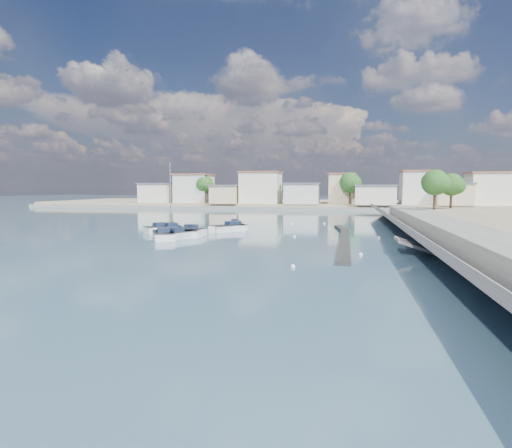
{
  "coord_description": "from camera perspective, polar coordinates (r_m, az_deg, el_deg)",
  "views": [
    {
      "loc": [
        7.04,
        -34.32,
        5.77
      ],
      "look_at": [
        -3.21,
        14.52,
        1.4
      ],
      "focal_mm": 30.0,
      "sensor_mm": 36.0,
      "label": 1
    }
  ],
  "objects": [
    {
      "name": "seawall_walkway",
      "position": [
        48.93,
        25.34,
        -1.19
      ],
      "size": [
        5.0,
        90.0,
        1.8
      ],
      "primitive_type": "cube",
      "color": "slate",
      "rests_on": "ground"
    },
    {
      "name": "mooring_buoys",
      "position": [
        49.72,
        8.84,
        -1.66
      ],
      "size": [
        11.97,
        37.1,
        0.36
      ],
      "color": "white",
      "rests_on": "ground"
    },
    {
      "name": "far_shore_land",
      "position": [
        126.62,
        8.67,
        2.65
      ],
      "size": [
        160.0,
        40.0,
        1.4
      ],
      "primitive_type": "cube",
      "color": "gray",
      "rests_on": "ground"
    },
    {
      "name": "motorboat_d",
      "position": [
        55.2,
        -3.92,
        -0.61
      ],
      "size": [
        4.66,
        4.96,
        1.48
      ],
      "color": "white",
      "rests_on": "ground"
    },
    {
      "name": "far_town",
      "position": [
        111.31,
        13.79,
        4.43
      ],
      "size": [
        113.01,
        12.8,
        8.35
      ],
      "color": "beige",
      "rests_on": "far_shore_land"
    },
    {
      "name": "motorboat_a",
      "position": [
        48.35,
        -12.29,
        -1.51
      ],
      "size": [
        4.36,
        5.74,
        1.48
      ],
      "color": "white",
      "rests_on": "ground"
    },
    {
      "name": "breakwater",
      "position": [
        47.34,
        11.61,
        -1.89
      ],
      "size": [
        2.0,
        31.02,
        0.35
      ],
      "color": "black",
      "rests_on": "ground"
    },
    {
      "name": "motorboat_e",
      "position": [
        48.51,
        -9.94,
        -1.45
      ],
      "size": [
        3.63,
        5.21,
        1.48
      ],
      "color": "white",
      "rests_on": "ground"
    },
    {
      "name": "far_shore_quay",
      "position": [
        105.69,
        8.03,
        2.04
      ],
      "size": [
        160.0,
        2.5,
        0.8
      ],
      "primitive_type": "cube",
      "color": "slate",
      "rests_on": "ground"
    },
    {
      "name": "motorboat_c",
      "position": [
        52.13,
        -9.19,
        -1.0
      ],
      "size": [
        5.01,
        3.39,
        1.48
      ],
      "color": "white",
      "rests_on": "ground"
    },
    {
      "name": "sailboat",
      "position": [
        55.31,
        -11.32,
        -0.66
      ],
      "size": [
        5.12,
        6.36,
        9.0
      ],
      "color": "white",
      "rests_on": "ground"
    },
    {
      "name": "motorboat_g",
      "position": [
        58.73,
        -2.82,
        -0.27
      ],
      "size": [
        2.69,
        4.8,
        1.48
      ],
      "color": "white",
      "rests_on": "ground"
    },
    {
      "name": "motorboat_h",
      "position": [
        49.19,
        -10.21,
        -1.37
      ],
      "size": [
        5.21,
        3.33,
        1.48
      ],
      "color": "white",
      "rests_on": "ground"
    },
    {
      "name": "shore_trees",
      "position": [
        102.44,
        12.63,
        5.13
      ],
      "size": [
        74.56,
        38.32,
        7.92
      ],
      "color": "#38281E",
      "rests_on": "ground"
    },
    {
      "name": "motorboat_f",
      "position": [
        57.16,
        -2.65,
        -0.41
      ],
      "size": [
        3.27,
        4.95,
        1.48
      ],
      "color": "white",
      "rests_on": "ground"
    },
    {
      "name": "motorboat_b",
      "position": [
        55.23,
        -12.11,
        -0.71
      ],
      "size": [
        4.23,
        4.53,
        1.48
      ],
      "color": "white",
      "rests_on": "ground"
    },
    {
      "name": "ground",
      "position": [
        74.88,
        6.42,
        0.55
      ],
      "size": [
        400.0,
        400.0,
        0.0
      ],
      "primitive_type": "plane",
      "color": "#315063",
      "rests_on": "ground"
    }
  ]
}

